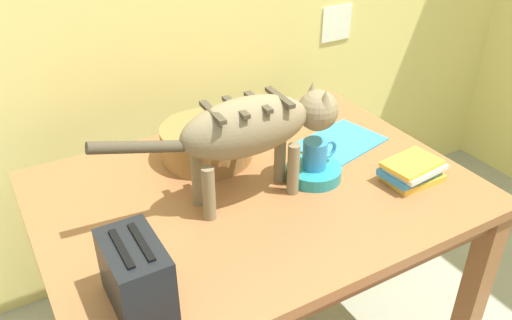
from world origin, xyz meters
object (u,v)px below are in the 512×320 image
saucer_bowl (314,172)px  coffee_mug (316,154)px  cat (256,127)px  dining_table (256,210)px  wicker_basket (206,142)px  toaster (136,275)px  book_stack (412,171)px  magazine (340,143)px

saucer_bowl → coffee_mug: bearing=0.0°
cat → saucer_bowl: (0.20, -0.01, -0.21)m
dining_table → wicker_basket: 0.29m
dining_table → toaster: size_ratio=6.47×
coffee_mug → toaster: (-0.66, -0.23, -0.00)m
saucer_bowl → toaster: toaster is taller
dining_table → cat: size_ratio=1.78×
book_stack → cat: bearing=159.1°
saucer_bowl → coffee_mug: 0.07m
coffee_mug → wicker_basket: 0.37m
cat → magazine: (0.41, 0.13, -0.23)m
dining_table → cat: (-0.02, -0.03, 0.31)m
cat → magazine: size_ratio=2.45×
magazine → toaster: (-0.86, -0.37, 0.08)m
cat → toaster: (-0.45, -0.24, -0.14)m
wicker_basket → toaster: 0.66m
book_stack → wicker_basket: (-0.49, 0.45, 0.02)m
cat → wicker_basket: size_ratio=2.41×
magazine → toaster: bearing=-170.2°
magazine → toaster: size_ratio=1.48×
dining_table → cat: cat is taller
toaster → wicker_basket: bearing=51.1°
saucer_bowl → dining_table: bearing=167.8°
dining_table → cat: bearing=-120.6°
book_stack → coffee_mug: bearing=146.3°
dining_table → saucer_bowl: (0.19, -0.04, 0.10)m
wicker_basket → magazine: bearing=-18.4°
wicker_basket → toaster: (-0.42, -0.52, 0.03)m
coffee_mug → toaster: bearing=-160.3°
saucer_bowl → magazine: saucer_bowl is taller
magazine → book_stack: 0.31m
saucer_bowl → toaster: bearing=-160.2°
saucer_bowl → book_stack: (0.25, -0.17, 0.02)m
cat → book_stack: size_ratio=3.78×
dining_table → toaster: 0.57m
dining_table → coffee_mug: size_ratio=10.80×
dining_table → toaster: (-0.47, -0.28, 0.17)m
book_stack → wicker_basket: size_ratio=0.64×
saucer_bowl → book_stack: book_stack is taller
coffee_mug → saucer_bowl: bearing=180.0°
book_stack → wicker_basket: wicker_basket is taller
toaster → book_stack: bearing=4.3°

